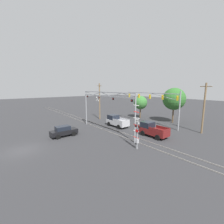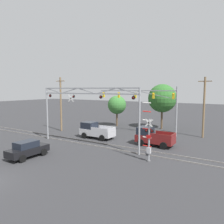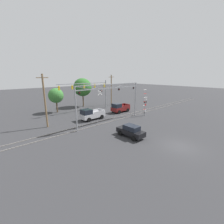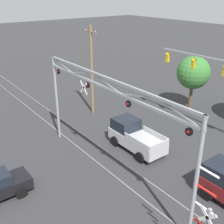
{
  "view_description": "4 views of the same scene",
  "coord_description": "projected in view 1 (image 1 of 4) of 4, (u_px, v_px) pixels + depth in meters",
  "views": [
    {
      "loc": [
        20.57,
        -2.33,
        7.74
      ],
      "look_at": [
        -1.22,
        15.19,
        3.1
      ],
      "focal_mm": 24.0,
      "sensor_mm": 36.0,
      "label": 1
    },
    {
      "loc": [
        16.24,
        -7.37,
        6.82
      ],
      "look_at": [
        1.68,
        15.75,
        3.92
      ],
      "focal_mm": 35.0,
      "sensor_mm": 36.0,
      "label": 2
    },
    {
      "loc": [
        -17.31,
        -6.84,
        8.53
      ],
      "look_at": [
        1.35,
        13.91,
        1.53
      ],
      "focal_mm": 24.0,
      "sensor_mm": 36.0,
      "label": 3
    },
    {
      "loc": [
        12.79,
        3.52,
        11.61
      ],
      "look_at": [
        -1.37,
        14.28,
        3.84
      ],
      "focal_mm": 45.0,
      "sensor_mm": 36.0,
      "label": 4
    }
  ],
  "objects": [
    {
      "name": "sedan_waiting",
      "position": [
        64.0,
        131.0,
        23.79
      ],
      "size": [
        1.91,
        4.16,
        1.68
      ],
      "color": "black",
      "rests_on": "ground_plane"
    },
    {
      "name": "utility_pole_right",
      "position": [
        204.0,
        108.0,
        24.77
      ],
      "size": [
        1.8,
        0.28,
        8.46
      ],
      "color": "brown",
      "rests_on": "ground_plane"
    },
    {
      "name": "rail_track_near",
      "position": [
        107.0,
        131.0,
        26.6
      ],
      "size": [
        80.0,
        0.08,
        0.1
      ],
      "primitive_type": "cube",
      "color": "gray",
      "rests_on": "ground_plane"
    },
    {
      "name": "crossing_signal_mast",
      "position": [
        137.0,
        133.0,
        18.75
      ],
      "size": [
        1.15,
        0.35,
        5.59
      ],
      "color": "gray",
      "rests_on": "ground_plane"
    },
    {
      "name": "crossing_gantry",
      "position": [
        106.0,
        102.0,
        25.6
      ],
      "size": [
        13.9,
        0.26,
        6.97
      ],
      "color": "gray",
      "rests_on": "ground_plane"
    },
    {
      "name": "rail_track_far",
      "position": [
        113.0,
        130.0,
        27.49
      ],
      "size": [
        80.0,
        0.08,
        0.1
      ],
      "primitive_type": "cube",
      "color": "gray",
      "rests_on": "ground_plane"
    },
    {
      "name": "background_tree_beyond_span",
      "position": [
        140.0,
        103.0,
        37.66
      ],
      "size": [
        3.37,
        3.37,
        5.6
      ],
      "color": "brown",
      "rests_on": "ground_plane"
    },
    {
      "name": "traffic_signal_span",
      "position": [
        161.0,
        101.0,
        29.21
      ],
      "size": [
        13.05,
        0.39,
        7.15
      ],
      "color": "gray",
      "rests_on": "ground_plane"
    },
    {
      "name": "pickup_truck_following",
      "position": [
        152.0,
        130.0,
        23.83
      ],
      "size": [
        4.5,
        2.25,
        2.18
      ],
      "color": "maroon",
      "rests_on": "ground_plane"
    },
    {
      "name": "utility_pole_left",
      "position": [
        100.0,
        101.0,
        36.19
      ],
      "size": [
        1.8,
        0.28,
        8.67
      ],
      "color": "brown",
      "rests_on": "ground_plane"
    },
    {
      "name": "background_tree_far_left_verge",
      "position": [
        174.0,
        99.0,
        32.3
      ],
      "size": [
        4.78,
        4.78,
        7.63
      ],
      "color": "brown",
      "rests_on": "ground_plane"
    },
    {
      "name": "ground_plane",
      "position": [
        23.0,
        150.0,
        18.52
      ],
      "size": [
        200.0,
        200.0,
        0.0
      ],
      "primitive_type": "plane",
      "color": "#303033"
    },
    {
      "name": "pickup_truck_lead",
      "position": [
        117.0,
        121.0,
        29.88
      ],
      "size": [
        4.83,
        2.25,
        2.18
      ],
      "color": "#B7B7BC",
      "rests_on": "ground_plane"
    }
  ]
}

